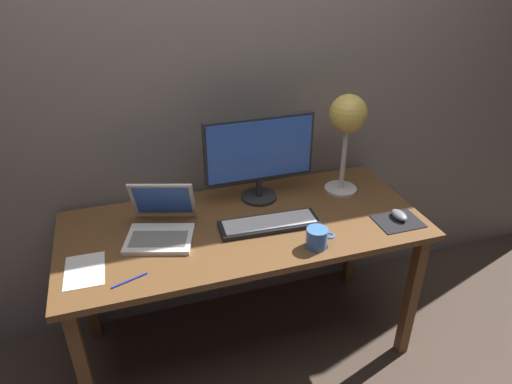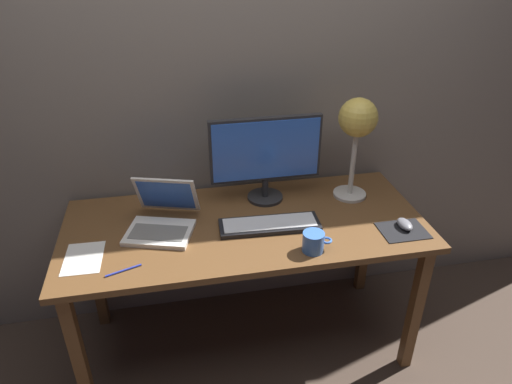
% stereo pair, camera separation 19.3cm
% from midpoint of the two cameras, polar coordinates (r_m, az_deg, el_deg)
% --- Properties ---
extents(ground_plane, '(4.80, 4.80, 0.00)m').
position_cam_midpoint_polar(ground_plane, '(2.54, 1.13, -17.94)').
color(ground_plane, '#47382D').
rests_on(ground_plane, ground).
extents(back_wall, '(4.80, 0.06, 2.60)m').
position_cam_midpoint_polar(back_wall, '(2.19, -0.79, 14.32)').
color(back_wall, gray).
rests_on(back_wall, ground).
extents(desk, '(1.60, 0.70, 0.74)m').
position_cam_midpoint_polar(desk, '(2.11, 1.31, -5.68)').
color(desk, brown).
rests_on(desk, ground).
extents(monitor, '(0.52, 0.17, 0.41)m').
position_cam_midpoint_polar(monitor, '(2.13, 3.80, 4.70)').
color(monitor, '#28282B').
rests_on(monitor, desk).
extents(keyboard_main, '(0.45, 0.16, 0.03)m').
position_cam_midpoint_polar(keyboard_main, '(2.03, 4.42, -4.11)').
color(keyboard_main, black).
rests_on(keyboard_main, desk).
extents(laptop, '(0.35, 0.36, 0.21)m').
position_cam_midpoint_polar(laptop, '(2.03, -8.77, -2.80)').
color(laptop, silver).
rests_on(laptop, desk).
extents(desk_lamp, '(0.18, 0.18, 0.49)m').
position_cam_midpoint_polar(desk_lamp, '(2.18, 14.92, 8.03)').
color(desk_lamp, beige).
rests_on(desk_lamp, desk).
extents(mousepad, '(0.20, 0.16, 0.00)m').
position_cam_midpoint_polar(mousepad, '(2.13, 20.16, -4.56)').
color(mousepad, black).
rests_on(mousepad, desk).
extents(mouse, '(0.06, 0.10, 0.03)m').
position_cam_midpoint_polar(mouse, '(2.15, 20.36, -3.82)').
color(mouse, slate).
rests_on(mouse, mousepad).
extents(coffee_mug, '(0.12, 0.09, 0.08)m').
position_cam_midpoint_polar(coffee_mug, '(1.89, 10.05, -6.17)').
color(coffee_mug, '#3F72CC').
rests_on(coffee_mug, desk).
extents(paper_sheet_near_mouse, '(0.15, 0.21, 0.00)m').
position_cam_midpoint_polar(paper_sheet_near_mouse, '(1.94, -17.85, -7.86)').
color(paper_sheet_near_mouse, white).
rests_on(paper_sheet_near_mouse, desk).
extents(pen, '(0.13, 0.05, 0.01)m').
position_cam_midpoint_polar(pen, '(1.83, -13.11, -9.51)').
color(pen, '#2633A5').
rests_on(pen, desk).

